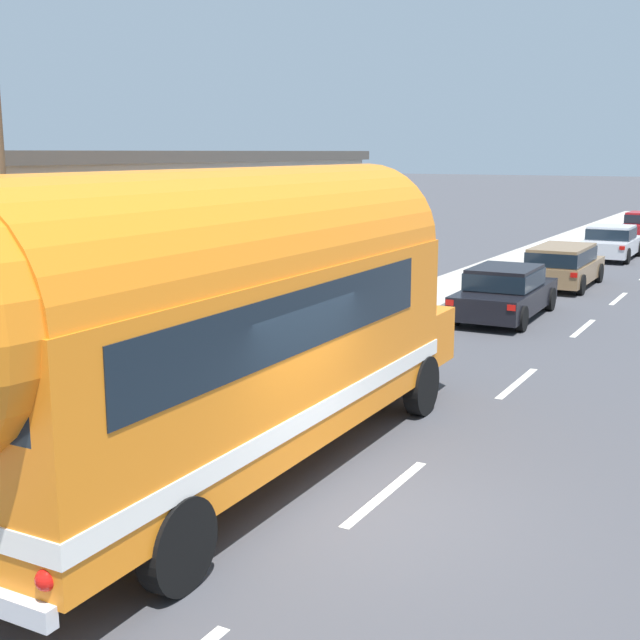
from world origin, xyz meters
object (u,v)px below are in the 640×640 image
painted_bus (213,316)px  car_lead (505,290)px  car_second (563,263)px  car_third (611,241)px

painted_bus → car_lead: 13.19m
painted_bus → car_lead: painted_bus is taller
painted_bus → car_second: size_ratio=2.55×
car_second → car_third: same height
painted_bus → car_third: size_ratio=2.58×
car_lead → car_second: same height
car_lead → car_third: bearing=89.6°
car_third → car_lead: bearing=-90.4°
painted_bus → car_second: 19.05m
car_lead → car_second: (0.14, 5.89, 0.05)m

